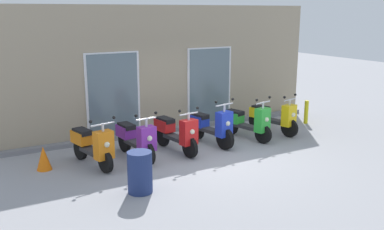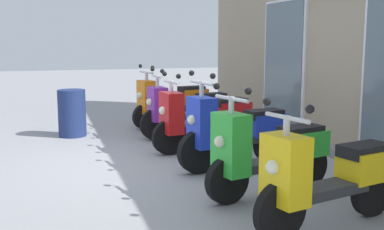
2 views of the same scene
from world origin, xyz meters
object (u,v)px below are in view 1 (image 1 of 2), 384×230
Objects in this scene: scooter_orange at (92,145)px; scooter_yellow at (273,117)px; traffic_cone at (44,158)px; curb_bollard at (306,112)px; scooter_red at (176,132)px; trash_bin at (140,172)px; scooter_blue at (211,126)px; scooter_purple at (136,138)px; scooter_green at (247,122)px.

scooter_orange reaches higher than scooter_yellow.
curb_bollard reaches higher than traffic_cone.
scooter_red reaches higher than scooter_yellow.
trash_bin is 2.49m from traffic_cone.
scooter_blue is 3.13× the size of traffic_cone.
scooter_blue reaches higher than traffic_cone.
scooter_yellow reaches higher than trash_bin.
scooter_blue is 2.06m from scooter_yellow.
scooter_blue is 3.65m from curb_bollard.
scooter_purple is at bearing -178.80° from scooter_blue.
scooter_yellow reaches higher than curb_bollard.
scooter_purple reaches higher than trash_bin.
curb_bollard is (1.56, 0.34, -0.12)m from scooter_yellow.
traffic_cone is at bearing 163.65° from scooter_orange.
scooter_yellow is at bearing 21.95° from trash_bin.
scooter_orange is 3.00× the size of traffic_cone.
scooter_orange is 6.71m from curb_bollard.
scooter_yellow is (4.11, 0.09, -0.00)m from scooter_purple.
scooter_orange is at bearing -178.81° from scooter_blue.
traffic_cone is (-6.11, 0.18, -0.21)m from scooter_yellow.
scooter_purple is 1.95m from trash_bin.
trash_bin is (-1.68, -1.79, -0.10)m from scooter_red.
scooter_red reaches higher than curb_bollard.
traffic_cone is at bearing 172.38° from scooter_purple.
scooter_red is 2.32× the size of curb_bollard.
scooter_purple is at bearing 179.62° from scooter_green.
scooter_orange is 4.16m from scooter_green.
scooter_orange is at bearing 179.31° from scooter_red.
traffic_cone is at bearing -178.76° from curb_bollard.
scooter_blue is 1.04× the size of scooter_green.
scooter_orange is 5.13m from scooter_yellow.
scooter_blue is at bearing 1.19° from scooter_orange.
scooter_green is at bearing -173.39° from scooter_yellow.
scooter_red is 3.10m from scooter_yellow.
scooter_yellow is (3.10, 0.14, -0.02)m from scooter_red.
scooter_orange is 1.02m from scooter_purple.
traffic_cone is (-2.00, 0.27, -0.22)m from scooter_purple.
scooter_purple is at bearing -7.62° from traffic_cone.
traffic_cone is (-1.33, 2.10, -0.14)m from trash_bin.
scooter_green reaches higher than scooter_purple.
curb_bollard is at bearing 10.20° from scooter_green.
scooter_blue is at bearing -173.84° from curb_bollard.
scooter_purple is 4.11m from scooter_yellow.
scooter_blue is at bearing -3.17° from traffic_cone.
scooter_orange is 0.94× the size of scooter_purple.
curb_bollard is at bearing 19.69° from trash_bin.
scooter_yellow is (2.06, 0.05, -0.00)m from scooter_blue.
scooter_green is 5.16m from traffic_cone.
scooter_green is 0.98× the size of scooter_yellow.
scooter_blue is 1.02× the size of scooter_yellow.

